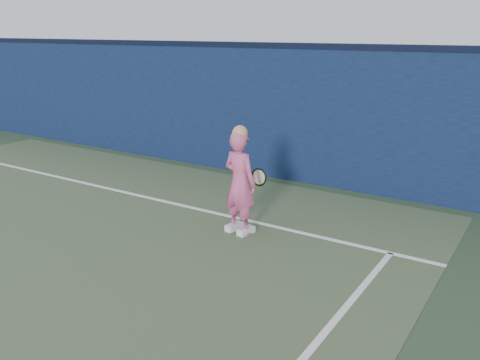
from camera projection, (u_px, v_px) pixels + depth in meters
The scene contains 4 objects.
backstop_wall at pixel (207, 107), 10.83m from camera, with size 24.00×0.40×2.50m, color #0B1432.
wall_cap at pixel (206, 44), 10.46m from camera, with size 24.00×0.42×0.10m, color black.
player at pixel (240, 182), 7.20m from camera, with size 0.60×0.45×1.58m.
racket at pixel (258, 177), 7.51m from camera, with size 0.49×0.21×0.28m.
Camera 1 is at (6.42, -2.24, 2.86)m, focal length 38.00 mm.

